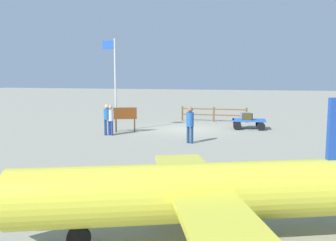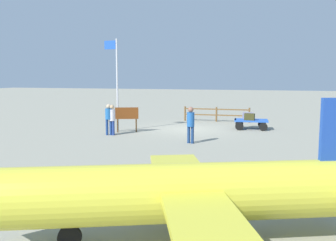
% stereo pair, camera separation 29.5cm
% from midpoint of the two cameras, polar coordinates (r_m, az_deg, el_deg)
% --- Properties ---
extents(ground_plane, '(120.00, 120.00, 0.00)m').
position_cam_midpoint_polar(ground_plane, '(21.72, 3.53, -1.36)').
color(ground_plane, gray).
extents(luggage_cart, '(2.02, 1.41, 0.57)m').
position_cam_midpoint_polar(luggage_cart, '(22.22, 13.07, -0.23)').
color(luggage_cart, blue).
rests_on(luggage_cart, ground).
extents(suitcase_maroon, '(0.61, 0.39, 0.39)m').
position_cam_midpoint_polar(suitcase_maroon, '(21.88, 12.92, 0.56)').
color(suitcase_maroon, '#353517').
rests_on(suitcase_maroon, luggage_cart).
extents(suitcase_navy, '(0.68, 0.44, 0.38)m').
position_cam_midpoint_polar(suitcase_navy, '(22.67, 12.66, 0.77)').
color(suitcase_navy, gray).
rests_on(suitcase_navy, luggage_cart).
extents(worker_lead, '(0.44, 0.44, 1.71)m').
position_cam_midpoint_polar(worker_lead, '(17.12, 4.03, -0.21)').
color(worker_lead, navy).
rests_on(worker_lead, ground).
extents(worker_trailing, '(0.48, 0.48, 1.62)m').
position_cam_midpoint_polar(worker_trailing, '(19.69, -8.26, 0.48)').
color(worker_trailing, navy).
rests_on(worker_trailing, ground).
extents(worker_supervisor, '(0.45, 0.45, 1.65)m').
position_cam_midpoint_polar(worker_supervisor, '(19.69, -8.77, 0.58)').
color(worker_supervisor, navy).
rests_on(worker_supervisor, ground).
extents(airplane_near, '(7.57, 5.06, 2.74)m').
position_cam_midpoint_polar(airplane_near, '(6.95, 2.19, -11.05)').
color(airplane_near, gold).
rests_on(airplane_near, ground).
extents(flagpole, '(0.80, 0.10, 5.19)m').
position_cam_midpoint_polar(flagpole, '(20.94, -7.66, 6.40)').
color(flagpole, silver).
rests_on(flagpole, ground).
extents(signboard, '(1.23, 0.50, 1.39)m').
position_cam_midpoint_polar(signboard, '(20.51, -6.01, 0.82)').
color(signboard, '#4C3319').
rests_on(signboard, ground).
extents(wooden_fence, '(4.53, 0.16, 1.00)m').
position_cam_midpoint_polar(wooden_fence, '(25.41, 7.86, 1.14)').
color(wooden_fence, brown).
rests_on(wooden_fence, ground).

